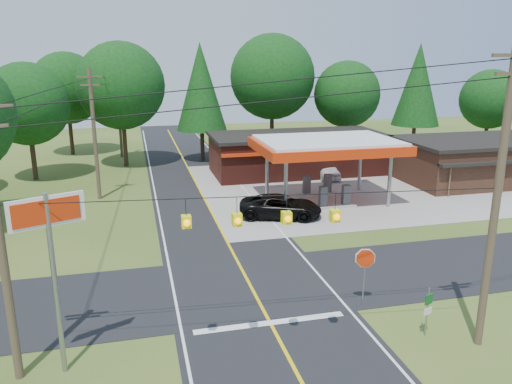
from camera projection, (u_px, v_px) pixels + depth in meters
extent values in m
plane|color=#39531D|center=(251.00, 286.00, 24.36)|extent=(120.00, 120.00, 0.00)
cube|color=black|center=(251.00, 286.00, 24.36)|extent=(8.00, 120.00, 0.02)
cube|color=black|center=(251.00, 286.00, 24.36)|extent=(70.00, 7.00, 0.02)
cube|color=yellow|center=(251.00, 286.00, 24.35)|extent=(0.15, 110.00, 0.00)
cylinder|color=gray|center=(286.00, 186.00, 34.80)|extent=(0.28, 0.28, 4.20)
cylinder|color=gray|center=(267.00, 171.00, 39.48)|extent=(0.28, 0.28, 4.20)
cylinder|color=gray|center=(390.00, 180.00, 36.65)|extent=(0.28, 0.28, 4.20)
cylinder|color=gray|center=(360.00, 166.00, 41.33)|extent=(0.28, 0.28, 4.20)
cube|color=red|center=(327.00, 146.00, 37.47)|extent=(10.60, 7.40, 0.70)
cube|color=white|center=(327.00, 141.00, 37.37)|extent=(10.00, 7.00, 0.25)
cube|color=#9E9B93|center=(334.00, 206.00, 36.90)|extent=(3.20, 0.90, 0.22)
cube|color=#3F3F44|center=(323.00, 196.00, 36.47)|extent=(0.55, 0.45, 1.50)
cube|color=#3F3F44|center=(346.00, 195.00, 36.89)|extent=(0.55, 0.45, 1.50)
cube|color=#9E9B93|center=(317.00, 194.00, 40.27)|extent=(3.20, 0.90, 0.22)
cube|color=#3F3F44|center=(307.00, 185.00, 39.84)|extent=(0.55, 0.45, 1.50)
cube|color=#3F3F44|center=(328.00, 183.00, 40.26)|extent=(0.55, 0.45, 1.50)
cube|color=#4D1C16|center=(297.00, 155.00, 47.75)|extent=(16.00, 7.00, 3.50)
cube|color=black|center=(297.00, 135.00, 47.25)|extent=(16.40, 7.40, 0.30)
cube|color=red|center=(310.00, 152.00, 44.13)|extent=(16.00, 0.50, 0.25)
cube|color=#311C14|center=(509.00, 160.00, 45.36)|extent=(20.00, 8.00, 3.50)
cube|color=black|center=(512.00, 139.00, 44.86)|extent=(20.40, 8.40, 0.30)
cylinder|color=#473828|center=(496.00, 203.00, 18.02)|extent=(0.30, 0.30, 11.50)
cylinder|color=#473828|center=(1.00, 244.00, 16.16)|extent=(0.30, 0.30, 10.00)
cylinder|color=#473828|center=(95.00, 136.00, 38.05)|extent=(0.30, 0.30, 10.00)
cube|color=#473828|center=(89.00, 77.00, 36.89)|extent=(1.80, 0.12, 0.12)
cube|color=#473828|center=(90.00, 85.00, 37.05)|extent=(1.40, 0.12, 0.12)
cylinder|color=#473828|center=(119.00, 114.00, 54.39)|extent=(0.30, 0.30, 9.50)
cube|color=#E7EE0C|center=(186.00, 222.00, 16.75)|extent=(0.32, 0.32, 0.42)
cube|color=#E7EE0C|center=(237.00, 220.00, 16.96)|extent=(0.32, 0.32, 0.42)
cube|color=#E7EE0C|center=(286.00, 218.00, 17.16)|extent=(0.32, 0.32, 0.42)
cube|color=#E7EE0C|center=(335.00, 216.00, 17.37)|extent=(0.32, 0.32, 0.42)
cylinder|color=#332316|center=(34.00, 158.00, 44.95)|extent=(0.44, 0.44, 3.96)
sphere|color=black|center=(27.00, 104.00, 43.68)|extent=(7.26, 7.26, 7.26)
cylinder|color=#332316|center=(125.00, 143.00, 50.45)|extent=(0.44, 0.44, 4.68)
sphere|color=black|center=(121.00, 86.00, 48.95)|extent=(8.58, 8.58, 8.58)
cylinder|color=#332316|center=(202.00, 140.00, 53.29)|extent=(0.44, 0.44, 4.32)
cone|color=black|center=(201.00, 87.00, 51.80)|extent=(5.28, 5.28, 9.00)
cylinder|color=#332316|center=(272.00, 133.00, 55.98)|extent=(0.44, 0.44, 5.04)
sphere|color=black|center=(272.00, 77.00, 54.36)|extent=(9.24, 9.24, 9.24)
cylinder|color=#332316|center=(345.00, 138.00, 56.10)|extent=(0.44, 0.44, 3.96)
sphere|color=black|center=(347.00, 94.00, 54.82)|extent=(7.26, 7.26, 7.26)
cylinder|color=#332316|center=(414.00, 135.00, 56.96)|extent=(0.44, 0.44, 4.32)
cone|color=black|center=(418.00, 85.00, 55.48)|extent=(5.28, 5.28, 9.00)
cylinder|color=#332316|center=(485.00, 138.00, 57.03)|extent=(0.44, 0.44, 3.60)
sphere|color=black|center=(490.00, 99.00, 55.87)|extent=(6.60, 6.60, 6.60)
cylinder|color=#332316|center=(71.00, 135.00, 56.61)|extent=(0.44, 0.44, 4.32)
sphere|color=black|center=(67.00, 88.00, 55.22)|extent=(7.92, 7.92, 7.92)
imported|color=black|center=(281.00, 207.00, 34.56)|extent=(7.18, 7.18, 1.57)
imported|color=white|center=(327.00, 170.00, 45.92)|extent=(5.10, 5.10, 1.55)
cylinder|color=gray|center=(55.00, 286.00, 16.96)|extent=(0.18, 0.18, 6.60)
cube|color=white|center=(47.00, 211.00, 16.25)|extent=(2.29, 1.04, 1.04)
cube|color=red|center=(46.00, 212.00, 16.21)|extent=(2.01, 0.90, 0.80)
cylinder|color=gray|center=(364.00, 278.00, 22.25)|extent=(0.07, 0.07, 2.56)
cylinder|color=gray|center=(427.00, 312.00, 19.81)|extent=(0.06, 0.06, 2.10)
cube|color=#0C591E|center=(429.00, 299.00, 19.62)|extent=(0.42, 0.16, 0.43)
cube|color=white|center=(428.00, 311.00, 19.76)|extent=(0.42, 0.16, 0.29)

